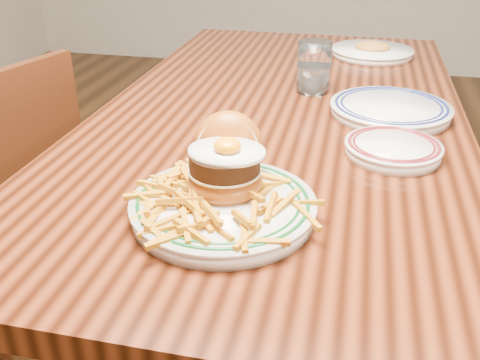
% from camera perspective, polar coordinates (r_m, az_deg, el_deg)
% --- Properties ---
extents(floor, '(6.00, 6.00, 0.00)m').
position_cam_1_polar(floor, '(1.71, 3.51, -16.67)').
color(floor, black).
rests_on(floor, ground).
extents(table, '(0.85, 1.60, 0.75)m').
position_cam_1_polar(table, '(1.33, 4.34, 4.09)').
color(table, black).
rests_on(table, floor).
extents(chair_left, '(0.49, 0.49, 0.86)m').
position_cam_1_polar(chair_left, '(1.57, -23.96, -2.86)').
color(chair_left, '#391A0B').
rests_on(chair_left, floor).
extents(main_plate, '(0.29, 0.31, 0.14)m').
position_cam_1_polar(main_plate, '(0.85, -1.72, -0.99)').
color(main_plate, white).
rests_on(main_plate, table).
extents(side_plate, '(0.19, 0.19, 0.03)m').
position_cam_1_polar(side_plate, '(1.08, 16.02, 3.30)').
color(side_plate, white).
rests_on(side_plate, table).
extents(rear_plate, '(0.28, 0.28, 0.03)m').
position_cam_1_polar(rear_plate, '(1.29, 15.74, 7.33)').
color(rear_plate, white).
rests_on(rear_plate, table).
extents(water_glass, '(0.09, 0.09, 0.13)m').
position_cam_1_polar(water_glass, '(1.41, 7.86, 11.54)').
color(water_glass, white).
rests_on(water_glass, table).
extents(far_plate, '(0.26, 0.26, 0.05)m').
position_cam_1_polar(far_plate, '(1.79, 13.91, 13.18)').
color(far_plate, white).
rests_on(far_plate, table).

